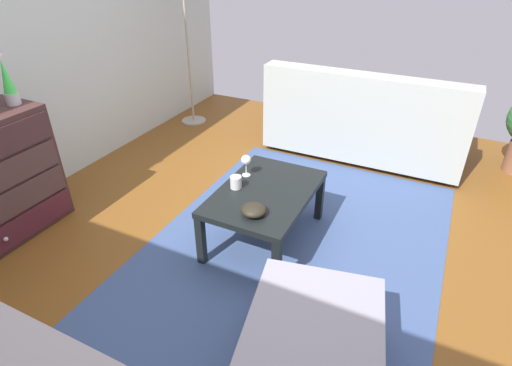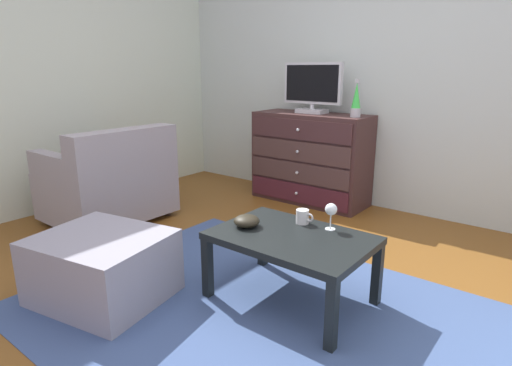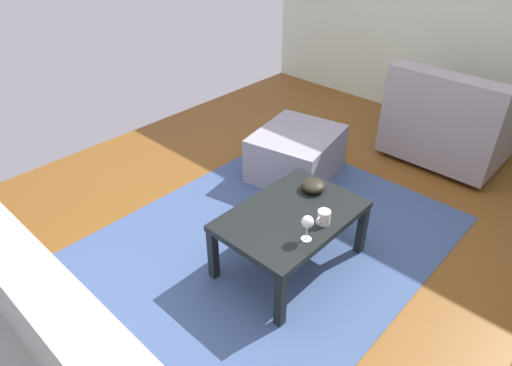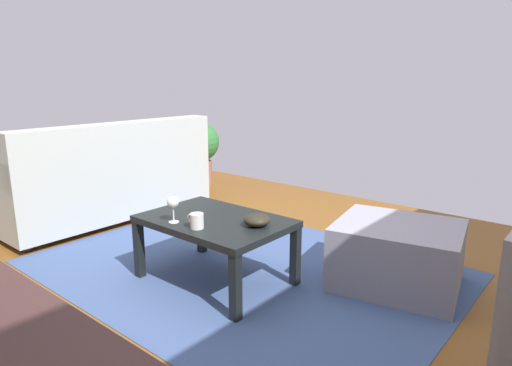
% 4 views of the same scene
% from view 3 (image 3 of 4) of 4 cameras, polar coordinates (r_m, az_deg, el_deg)
% --- Properties ---
extents(ground_plane, '(5.53, 4.59, 0.05)m').
position_cam_3_polar(ground_plane, '(3.06, 6.13, -8.29)').
color(ground_plane, brown).
extents(area_rug, '(2.60, 1.90, 0.01)m').
position_cam_3_polar(area_rug, '(3.01, 0.78, -8.05)').
color(area_rug, '#3C517F').
rests_on(area_rug, ground_plane).
extents(coffee_table, '(0.87, 0.59, 0.40)m').
position_cam_3_polar(coffee_table, '(2.68, 4.55, -4.74)').
color(coffee_table, black).
rests_on(coffee_table, ground_plane).
extents(wine_glass, '(0.07, 0.07, 0.16)m').
position_cam_3_polar(wine_glass, '(2.40, 6.63, -5.08)').
color(wine_glass, silver).
rests_on(wine_glass, coffee_table).
extents(mug, '(0.11, 0.08, 0.08)m').
position_cam_3_polar(mug, '(2.57, 8.67, -4.38)').
color(mug, silver).
rests_on(mug, coffee_table).
extents(bowl_decorative, '(0.15, 0.15, 0.07)m').
position_cam_3_polar(bowl_decorative, '(2.84, 7.36, -0.34)').
color(bowl_decorative, black).
rests_on(bowl_decorative, coffee_table).
extents(armchair, '(0.80, 0.94, 0.83)m').
position_cam_3_polar(armchair, '(4.16, 23.56, 7.21)').
color(armchair, '#332319').
rests_on(armchair, ground_plane).
extents(ottoman, '(0.80, 0.72, 0.38)m').
position_cam_3_polar(ottoman, '(3.67, 5.19, 3.78)').
color(ottoman, gray).
rests_on(ottoman, ground_plane).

